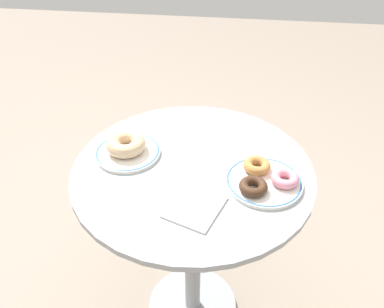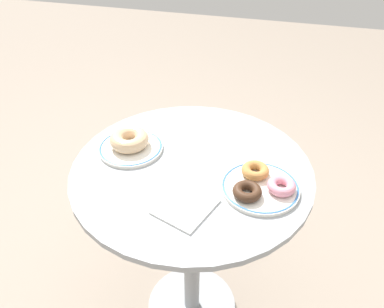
# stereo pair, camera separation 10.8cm
# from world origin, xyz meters

# --- Properties ---
(ground_plane) EXTENTS (7.00, 7.00, 0.02)m
(ground_plane) POSITION_xyz_m (0.00, 0.00, -0.01)
(ground_plane) COLOR gray
(cafe_table) EXTENTS (0.68, 0.68, 0.70)m
(cafe_table) POSITION_xyz_m (0.00, 0.00, 0.50)
(cafe_table) COLOR #999EA3
(cafe_table) RESTS_ON ground
(plate_left) EXTENTS (0.19, 0.19, 0.01)m
(plate_left) POSITION_xyz_m (-0.20, 0.04, 0.71)
(plate_left) COLOR white
(plate_left) RESTS_ON cafe_table
(plate_right) EXTENTS (0.20, 0.20, 0.01)m
(plate_right) POSITION_xyz_m (0.20, -0.04, 0.71)
(plate_right) COLOR white
(plate_right) RESTS_ON cafe_table
(donut_glazed) EXTENTS (0.15, 0.15, 0.04)m
(donut_glazed) POSITION_xyz_m (-0.20, 0.04, 0.74)
(donut_glazed) COLOR #E0B789
(donut_glazed) RESTS_ON plate_left
(donut_pink_frosted) EXTENTS (0.10, 0.10, 0.02)m
(donut_pink_frosted) POSITION_xyz_m (0.25, -0.05, 0.73)
(donut_pink_frosted) COLOR pink
(donut_pink_frosted) RESTS_ON plate_right
(donut_old_fashioned) EXTENTS (0.09, 0.09, 0.02)m
(donut_old_fashioned) POSITION_xyz_m (0.18, 0.00, 0.73)
(donut_old_fashioned) COLOR #BC7F42
(donut_old_fashioned) RESTS_ON plate_right
(donut_chocolate) EXTENTS (0.10, 0.10, 0.02)m
(donut_chocolate) POSITION_xyz_m (0.17, -0.09, 0.73)
(donut_chocolate) COLOR #422819
(donut_chocolate) RESTS_ON plate_right
(paper_napkin) EXTENTS (0.16, 0.17, 0.01)m
(paper_napkin) POSITION_xyz_m (0.03, -0.16, 0.71)
(paper_napkin) COLOR white
(paper_napkin) RESTS_ON cafe_table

